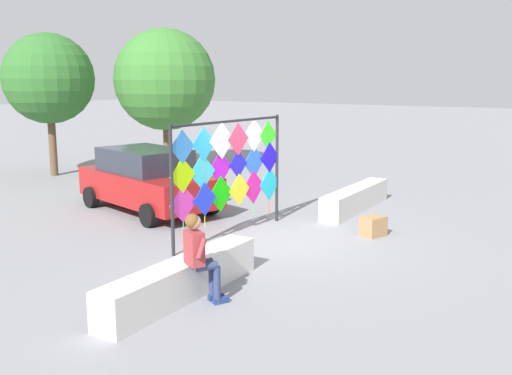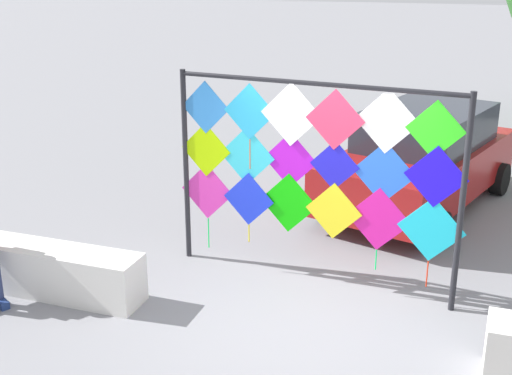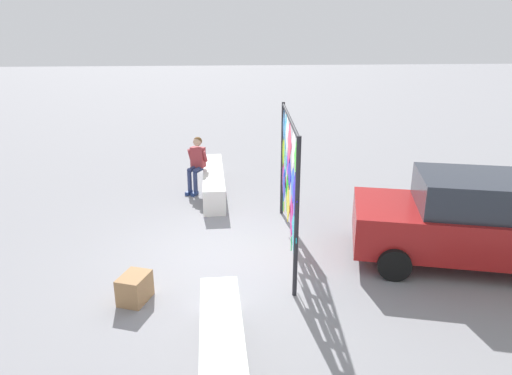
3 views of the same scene
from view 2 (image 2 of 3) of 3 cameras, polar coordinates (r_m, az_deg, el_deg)
ground at (r=7.61m, az=4.06°, el=-11.52°), size 120.00×120.00×0.00m
plaza_ledge_left at (r=8.79m, az=-20.09°, el=-6.15°), size 3.45×0.52×0.60m
kite_display_rack at (r=7.97m, az=4.88°, el=2.22°), size 3.65×0.42×2.55m
parked_car at (r=11.08m, az=13.97°, el=2.46°), size 2.89×4.50×1.62m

